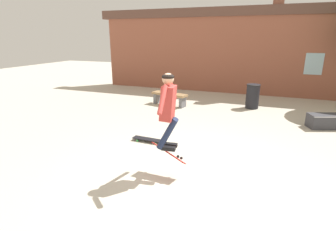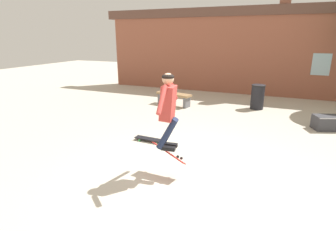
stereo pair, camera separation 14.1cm
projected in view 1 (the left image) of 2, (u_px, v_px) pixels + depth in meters
The scene contains 8 objects.
ground_plane at pixel (189, 176), 5.15m from camera, with size 40.00×40.00×0.00m, color beige.
building_backdrop at pixel (242, 49), 12.13m from camera, with size 14.61×0.52×5.15m.
park_bench at pixel (169, 97), 10.36m from camera, with size 1.52×0.74×0.49m.
skate_ledge at pixel (330, 121), 7.80m from camera, with size 1.36×0.90×0.42m.
trash_bin at pixel (253, 96), 9.89m from camera, with size 0.52×0.52×0.92m.
skater at pixel (168, 105), 4.76m from camera, with size 0.42×1.23×1.44m.
skateboard_flipping at pixel (169, 153), 5.08m from camera, with size 0.71×0.38×0.40m.
skateboard_resting at pixel (148, 139), 6.80m from camera, with size 0.87×0.26×0.08m.
Camera 1 is at (1.24, -4.44, 2.63)m, focal length 28.00 mm.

